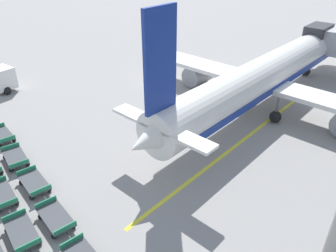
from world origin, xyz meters
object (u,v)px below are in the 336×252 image
(baggage_dolly_row_mid_b_col_b, at_px, (15,158))
(baggage_dolly_row_mid_b_col_d, at_px, (56,218))
(airplane, at_px, (268,75))
(baggage_dolly_row_mid_b_col_a, at_px, (2,135))
(baggage_dolly_row_mid_b_col_c, at_px, (34,183))
(baggage_dolly_row_mid_a_col_c, at_px, (2,195))
(baggage_dolly_row_mid_a_col_d, at_px, (22,233))

(baggage_dolly_row_mid_b_col_b, relative_size, baggage_dolly_row_mid_b_col_d, 1.00)
(airplane, relative_size, baggage_dolly_row_mid_b_col_a, 10.46)
(baggage_dolly_row_mid_b_col_a, bearing_deg, baggage_dolly_row_mid_b_col_c, -7.61)
(airplane, bearing_deg, baggage_dolly_row_mid_a_col_c, -101.22)
(baggage_dolly_row_mid_a_col_c, relative_size, baggage_dolly_row_mid_b_col_d, 1.00)
(baggage_dolly_row_mid_a_col_d, relative_size, baggage_dolly_row_mid_b_col_b, 1.00)
(baggage_dolly_row_mid_a_col_c, distance_m, baggage_dolly_row_mid_a_col_d, 4.23)
(baggage_dolly_row_mid_a_col_c, bearing_deg, baggage_dolly_row_mid_b_col_b, 144.75)
(baggage_dolly_row_mid_a_col_d, relative_size, baggage_dolly_row_mid_b_col_d, 1.00)
(baggage_dolly_row_mid_b_col_a, relative_size, baggage_dolly_row_mid_b_col_c, 1.00)
(baggage_dolly_row_mid_b_col_b, bearing_deg, baggage_dolly_row_mid_a_col_d, -21.56)
(baggage_dolly_row_mid_b_col_a, distance_m, baggage_dolly_row_mid_b_col_d, 12.55)
(baggage_dolly_row_mid_a_col_c, relative_size, baggage_dolly_row_mid_b_col_a, 1.00)
(baggage_dolly_row_mid_b_col_b, bearing_deg, baggage_dolly_row_mid_a_col_c, -35.25)
(baggage_dolly_row_mid_b_col_b, height_order, baggage_dolly_row_mid_b_col_c, same)
(baggage_dolly_row_mid_b_col_b, relative_size, baggage_dolly_row_mid_b_col_c, 1.00)
(baggage_dolly_row_mid_a_col_d, bearing_deg, baggage_dolly_row_mid_b_col_b, 158.44)
(baggage_dolly_row_mid_b_col_b, xyz_separation_m, baggage_dolly_row_mid_b_col_d, (8.21, -1.08, 0.00))
(baggage_dolly_row_mid_b_col_c, height_order, baggage_dolly_row_mid_b_col_d, same)
(baggage_dolly_row_mid_b_col_c, distance_m, baggage_dolly_row_mid_b_col_d, 4.23)
(baggage_dolly_row_mid_b_col_a, height_order, baggage_dolly_row_mid_b_col_b, same)
(airplane, relative_size, baggage_dolly_row_mid_a_col_d, 10.41)
(baggage_dolly_row_mid_a_col_c, xyz_separation_m, baggage_dolly_row_mid_b_col_c, (0.39, 2.15, 0.00))
(airplane, relative_size, baggage_dolly_row_mid_a_col_c, 10.41)
(baggage_dolly_row_mid_a_col_c, height_order, baggage_dolly_row_mid_b_col_a, same)
(baggage_dolly_row_mid_b_col_b, height_order, baggage_dolly_row_mid_b_col_d, same)
(baggage_dolly_row_mid_b_col_a, relative_size, baggage_dolly_row_mid_b_col_b, 0.99)
(baggage_dolly_row_mid_a_col_c, bearing_deg, baggage_dolly_row_mid_b_col_c, 79.82)
(baggage_dolly_row_mid_a_col_d, xyz_separation_m, baggage_dolly_row_mid_b_col_c, (-3.81, 2.67, 0.00))
(baggage_dolly_row_mid_b_col_a, distance_m, baggage_dolly_row_mid_b_col_c, 8.32)
(airplane, bearing_deg, baggage_dolly_row_mid_b_col_d, -91.36)
(baggage_dolly_row_mid_b_col_b, bearing_deg, airplane, 69.40)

